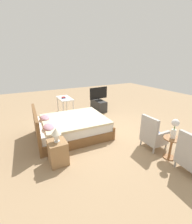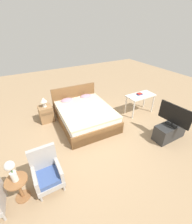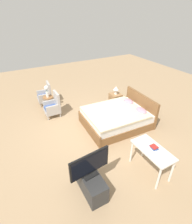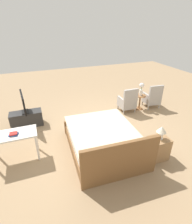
{
  "view_description": "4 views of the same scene",
  "coord_description": "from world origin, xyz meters",
  "px_view_note": "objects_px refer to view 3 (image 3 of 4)",
  "views": [
    {
      "loc": [
        -3.97,
        2.27,
        2.3
      ],
      "look_at": [
        0.27,
        0.05,
        0.6
      ],
      "focal_mm": 24.0,
      "sensor_mm": 36.0,
      "label": 1
    },
    {
      "loc": [
        -1.59,
        -2.94,
        3.02
      ],
      "look_at": [
        0.22,
        0.3,
        0.74
      ],
      "focal_mm": 24.0,
      "sensor_mm": 36.0,
      "label": 2
    },
    {
      "loc": [
        4.22,
        -2.07,
        3.59
      ],
      "look_at": [
        0.03,
        0.23,
        0.67
      ],
      "focal_mm": 28.0,
      "sensor_mm": 36.0,
      "label": 3
    },
    {
      "loc": [
        1.58,
        4.27,
        3.0
      ],
      "look_at": [
        0.1,
        0.3,
        0.78
      ],
      "focal_mm": 28.0,
      "sensor_mm": 36.0,
      "label": 4
    }
  ],
  "objects_px": {
    "bed": "(117,117)",
    "book_stack": "(154,147)",
    "side_table": "(49,102)",
    "table_lamp": "(116,89)",
    "flower_vase": "(47,90)",
    "tv_flatscreen": "(90,165)",
    "nightstand": "(115,100)",
    "vanity_desk": "(152,153)",
    "tv_stand": "(90,182)",
    "armchair_by_window_left": "(46,96)",
    "armchair_by_window_right": "(53,107)"
  },
  "relations": [
    {
      "from": "armchair_by_window_right",
      "to": "side_table",
      "type": "distance_m",
      "value": 0.54
    },
    {
      "from": "flower_vase",
      "to": "bed",
      "type": "bearing_deg",
      "value": 38.84
    },
    {
      "from": "tv_stand",
      "to": "vanity_desk",
      "type": "distance_m",
      "value": 1.6
    },
    {
      "from": "nightstand",
      "to": "vanity_desk",
      "type": "distance_m",
      "value": 3.39
    },
    {
      "from": "armchair_by_window_left",
      "to": "vanity_desk",
      "type": "height_order",
      "value": "armchair_by_window_left"
    },
    {
      "from": "side_table",
      "to": "armchair_by_window_right",
      "type": "bearing_deg",
      "value": 3.13
    },
    {
      "from": "side_table",
      "to": "tv_flatscreen",
      "type": "height_order",
      "value": "tv_flatscreen"
    },
    {
      "from": "armchair_by_window_left",
      "to": "armchair_by_window_right",
      "type": "distance_m",
      "value": 1.07
    },
    {
      "from": "flower_vase",
      "to": "vanity_desk",
      "type": "bearing_deg",
      "value": 17.33
    },
    {
      "from": "armchair_by_window_right",
      "to": "tv_stand",
      "type": "xyz_separation_m",
      "value": [
        3.48,
        -0.24,
        -0.13
      ]
    },
    {
      "from": "table_lamp",
      "to": "book_stack",
      "type": "bearing_deg",
      "value": -18.86
    },
    {
      "from": "book_stack",
      "to": "bed",
      "type": "bearing_deg",
      "value": 169.06
    },
    {
      "from": "tv_stand",
      "to": "nightstand",
      "type": "bearing_deg",
      "value": 137.81
    },
    {
      "from": "side_table",
      "to": "table_lamp",
      "type": "bearing_deg",
      "value": 66.32
    },
    {
      "from": "tv_flatscreen",
      "to": "book_stack",
      "type": "relative_size",
      "value": 4.23
    },
    {
      "from": "bed",
      "to": "book_stack",
      "type": "bearing_deg",
      "value": -10.94
    },
    {
      "from": "armchair_by_window_left",
      "to": "side_table",
      "type": "xyz_separation_m",
      "value": [
        0.53,
        -0.03,
        -0.03
      ]
    },
    {
      "from": "armchair_by_window_left",
      "to": "side_table",
      "type": "relative_size",
      "value": 1.68
    },
    {
      "from": "tv_flatscreen",
      "to": "book_stack",
      "type": "height_order",
      "value": "tv_flatscreen"
    },
    {
      "from": "armchair_by_window_right",
      "to": "armchair_by_window_left",
      "type": "bearing_deg",
      "value": -179.99
    },
    {
      "from": "armchair_by_window_left",
      "to": "nightstand",
      "type": "distance_m",
      "value": 2.92
    },
    {
      "from": "tv_stand",
      "to": "vanity_desk",
      "type": "height_order",
      "value": "vanity_desk"
    },
    {
      "from": "bed",
      "to": "armchair_by_window_right",
      "type": "bearing_deg",
      "value": -133.67
    },
    {
      "from": "bed",
      "to": "vanity_desk",
      "type": "distance_m",
      "value": 2.13
    },
    {
      "from": "armchair_by_window_left",
      "to": "tv_stand",
      "type": "xyz_separation_m",
      "value": [
        4.55,
        -0.23,
        -0.13
      ]
    },
    {
      "from": "bed",
      "to": "book_stack",
      "type": "height_order",
      "value": "bed"
    },
    {
      "from": "table_lamp",
      "to": "vanity_desk",
      "type": "xyz_separation_m",
      "value": [
        3.18,
        -1.13,
        -0.16
      ]
    },
    {
      "from": "armchair_by_window_left",
      "to": "bed",
      "type": "bearing_deg",
      "value": 32.53
    },
    {
      "from": "armchair_by_window_right",
      "to": "table_lamp",
      "type": "relative_size",
      "value": 2.79
    },
    {
      "from": "book_stack",
      "to": "flower_vase",
      "type": "bearing_deg",
      "value": -161.93
    },
    {
      "from": "armchair_by_window_left",
      "to": "flower_vase",
      "type": "relative_size",
      "value": 1.93
    },
    {
      "from": "flower_vase",
      "to": "tv_flatscreen",
      "type": "height_order",
      "value": "tv_flatscreen"
    },
    {
      "from": "book_stack",
      "to": "tv_flatscreen",
      "type": "bearing_deg",
      "value": -97.67
    },
    {
      "from": "armchair_by_window_left",
      "to": "book_stack",
      "type": "bearing_deg",
      "value": 15.84
    },
    {
      "from": "nightstand",
      "to": "bed",
      "type": "bearing_deg",
      "value": -31.32
    },
    {
      "from": "armchair_by_window_right",
      "to": "vanity_desk",
      "type": "height_order",
      "value": "armchair_by_window_right"
    },
    {
      "from": "armchair_by_window_left",
      "to": "book_stack",
      "type": "relative_size",
      "value": 4.26
    },
    {
      "from": "tv_stand",
      "to": "book_stack",
      "type": "distance_m",
      "value": 1.68
    },
    {
      "from": "tv_flatscreen",
      "to": "table_lamp",
      "type": "bearing_deg",
      "value": 137.83
    },
    {
      "from": "tv_stand",
      "to": "tv_flatscreen",
      "type": "bearing_deg",
      "value": 5.27
    },
    {
      "from": "armchair_by_window_left",
      "to": "side_table",
      "type": "distance_m",
      "value": 0.53
    },
    {
      "from": "nightstand",
      "to": "vanity_desk",
      "type": "bearing_deg",
      "value": -19.52
    },
    {
      "from": "bed",
      "to": "tv_flatscreen",
      "type": "height_order",
      "value": "tv_flatscreen"
    },
    {
      "from": "flower_vase",
      "to": "book_stack",
      "type": "height_order",
      "value": "flower_vase"
    },
    {
      "from": "armchair_by_window_right",
      "to": "book_stack",
      "type": "relative_size",
      "value": 4.26
    },
    {
      "from": "armchair_by_window_left",
      "to": "book_stack",
      "type": "xyz_separation_m",
      "value": [
        4.77,
        1.35,
        0.38
      ]
    },
    {
      "from": "flower_vase",
      "to": "tv_stand",
      "type": "distance_m",
      "value": 4.07
    },
    {
      "from": "tv_stand",
      "to": "table_lamp",
      "type": "bearing_deg",
      "value": 137.8
    },
    {
      "from": "armchair_by_window_left",
      "to": "tv_flatscreen",
      "type": "bearing_deg",
      "value": -2.95
    },
    {
      "from": "bed",
      "to": "tv_stand",
      "type": "xyz_separation_m",
      "value": [
        1.81,
        -1.98,
        -0.06
      ]
    }
  ]
}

